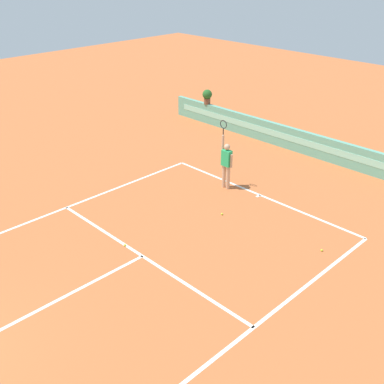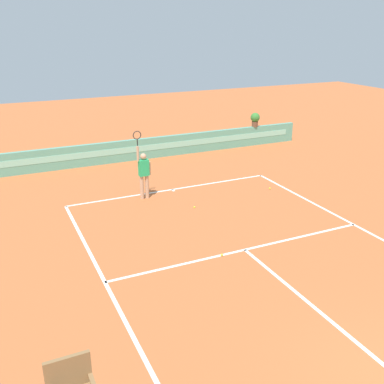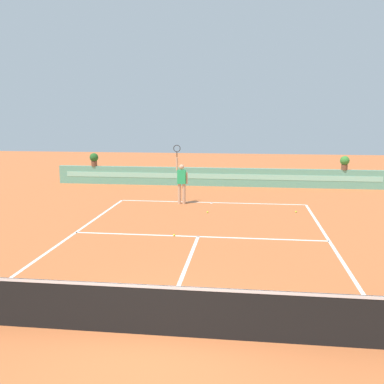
% 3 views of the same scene
% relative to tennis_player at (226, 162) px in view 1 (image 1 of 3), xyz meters
% --- Properties ---
extents(ground_plane, '(60.00, 60.00, 0.00)m').
position_rel_tennis_player_xyz_m(ground_plane, '(1.29, -5.45, -1.05)').
color(ground_plane, '#BC6033').
extents(court_lines, '(8.32, 11.94, 0.01)m').
position_rel_tennis_player_xyz_m(court_lines, '(1.29, -4.74, -1.05)').
color(court_lines, white).
rests_on(court_lines, ground).
extents(back_wall_barrier, '(18.00, 0.21, 1.00)m').
position_rel_tennis_player_xyz_m(back_wall_barrier, '(1.29, 4.93, -0.55)').
color(back_wall_barrier, '#60A88E').
rests_on(back_wall_barrier, ground).
extents(tennis_player, '(0.62, 0.23, 2.58)m').
position_rel_tennis_player_xyz_m(tennis_player, '(0.00, 0.00, 0.00)').
color(tennis_player, tan).
rests_on(tennis_player, ground).
extents(tennis_ball_near_baseline, '(0.07, 0.07, 0.07)m').
position_rel_tennis_player_xyz_m(tennis_ball_near_baseline, '(0.51, -5.09, -1.02)').
color(tennis_ball_near_baseline, '#CCE033').
rests_on(tennis_ball_near_baseline, ground).
extents(tennis_ball_mid_court, '(0.07, 0.07, 0.07)m').
position_rel_tennis_player_xyz_m(tennis_ball_mid_court, '(1.29, -1.62, -1.02)').
color(tennis_ball_mid_court, '#CCE033').
rests_on(tennis_ball_mid_court, ground).
extents(tennis_ball_by_sideline, '(0.07, 0.07, 0.07)m').
position_rel_tennis_player_xyz_m(tennis_ball_by_sideline, '(4.80, -1.13, -1.02)').
color(tennis_ball_by_sideline, '#CCE033').
rests_on(tennis_ball_by_sideline, ground).
extents(potted_plant_far_left, '(0.48, 0.48, 0.72)m').
position_rel_tennis_player_xyz_m(potted_plant_far_left, '(-5.69, 4.94, 0.36)').
color(potted_plant_far_left, brown).
rests_on(potted_plant_far_left, back_wall_barrier).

